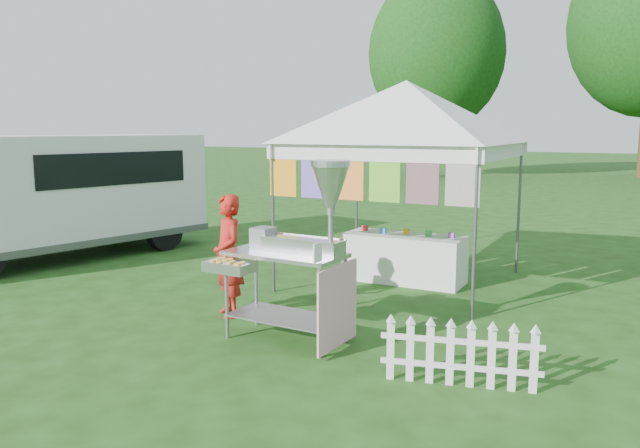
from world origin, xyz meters
The scene contains 8 objects.
ground centered at (0.00, 0.00, 0.00)m, with size 120.00×120.00×0.00m, color #213F12.
canopy_main centered at (0.00, 3.49, 2.99)m, with size 4.24×4.24×3.45m.
tree_left centered at (-6.00, 24.00, 5.83)m, with size 6.40×6.40×9.53m.
donut_cart centered at (0.00, 0.36, 1.17)m, with size 1.47×0.93×1.99m.
vendor centered at (-1.30, 0.84, 0.76)m, with size 0.55×0.36×1.52m, color red.
cargo_van centered at (-6.14, 2.45, 1.18)m, with size 3.22×5.59×2.18m.
picket_fence centered at (1.82, 0.05, 0.29)m, with size 1.41×0.36×0.56m.
display_table centered at (0.01, 3.52, 0.36)m, with size 1.80×0.70×0.72m, color white.
Camera 1 is at (3.19, -5.28, 2.31)m, focal length 35.00 mm.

